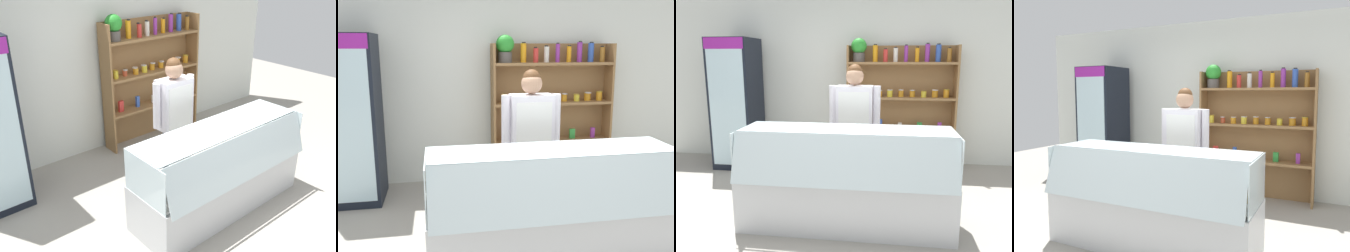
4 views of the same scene
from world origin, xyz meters
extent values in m
plane|color=gray|center=(0.00, 0.00, 0.00)|extent=(12.00, 12.00, 0.00)
cube|color=silver|center=(0.00, 2.33, 1.35)|extent=(6.80, 0.10, 2.70)
cube|color=black|center=(-1.87, 1.79, 1.00)|extent=(0.63, 0.65, 1.99)
cube|color=silver|center=(-1.87, 1.46, 1.00)|extent=(0.55, 0.01, 1.79)
cube|color=#8C1E8C|center=(-1.87, 1.46, 1.90)|extent=(0.59, 0.01, 0.16)
cylinder|color=#2D8C38|center=(-2.06, 1.53, 0.36)|extent=(0.06, 0.06, 0.21)
cylinder|color=#3356B2|center=(-1.94, 1.53, 0.33)|extent=(0.07, 0.07, 0.15)
cylinder|color=#3356B2|center=(-1.81, 1.53, 0.33)|extent=(0.05, 0.05, 0.16)
cylinder|color=#3356B2|center=(-1.68, 1.53, 0.34)|extent=(0.06, 0.06, 0.18)
cylinder|color=silver|center=(-2.06, 1.53, 0.88)|extent=(0.07, 0.07, 0.20)
cylinder|color=red|center=(-1.94, 1.53, 0.85)|extent=(0.06, 0.06, 0.15)
cylinder|color=orange|center=(-1.81, 1.53, 0.87)|extent=(0.07, 0.07, 0.17)
cylinder|color=#9E6623|center=(-1.68, 1.53, 0.89)|extent=(0.06, 0.06, 0.22)
cylinder|color=#2D8C38|center=(-2.04, 1.53, 1.41)|extent=(0.05, 0.05, 0.20)
cylinder|color=orange|center=(-1.87, 1.53, 1.40)|extent=(0.05, 0.05, 0.18)
cylinder|color=silver|center=(-1.70, 1.53, 1.40)|extent=(0.07, 0.07, 0.18)
cube|color=olive|center=(0.66, 2.19, 0.94)|extent=(1.65, 0.02, 1.88)
cube|color=olive|center=(-0.15, 2.05, 0.94)|extent=(0.03, 0.28, 1.88)
cube|color=olive|center=(1.47, 2.05, 0.94)|extent=(0.03, 0.28, 1.88)
cube|color=olive|center=(0.66, 2.05, 0.56)|extent=(1.59, 0.28, 0.04)
cube|color=olive|center=(0.66, 2.05, 1.09)|extent=(1.59, 0.28, 0.04)
cube|color=olive|center=(0.66, 2.05, 1.62)|extent=(1.59, 0.28, 0.04)
cylinder|color=#4C4742|center=(0.01, 2.05, 1.71)|extent=(0.18, 0.18, 0.14)
sphere|color=green|center=(0.01, 2.05, 1.87)|extent=(0.24, 0.24, 0.24)
cylinder|color=orange|center=(0.26, 2.07, 1.76)|extent=(0.08, 0.08, 0.25)
cylinder|color=black|center=(0.26, 2.05, 1.89)|extent=(0.05, 0.05, 0.02)
cylinder|color=red|center=(0.41, 2.02, 1.73)|extent=(0.07, 0.07, 0.18)
cylinder|color=black|center=(0.41, 2.05, 1.83)|extent=(0.04, 0.04, 0.02)
cylinder|color=silver|center=(0.56, 2.04, 1.74)|extent=(0.07, 0.07, 0.20)
cylinder|color=black|center=(0.56, 2.05, 1.85)|extent=(0.04, 0.04, 0.02)
cylinder|color=purple|center=(0.72, 2.05, 1.76)|extent=(0.06, 0.06, 0.24)
cylinder|color=black|center=(0.72, 2.05, 1.88)|extent=(0.04, 0.04, 0.02)
cylinder|color=orange|center=(0.88, 2.07, 1.74)|extent=(0.06, 0.06, 0.21)
cylinder|color=black|center=(0.88, 2.05, 1.85)|extent=(0.04, 0.04, 0.02)
cylinder|color=purple|center=(1.03, 2.07, 1.77)|extent=(0.07, 0.07, 0.26)
cylinder|color=black|center=(1.03, 2.05, 1.91)|extent=(0.05, 0.05, 0.02)
cylinder|color=#3356B2|center=(1.19, 2.06, 1.76)|extent=(0.08, 0.08, 0.25)
cylinder|color=black|center=(1.19, 2.05, 1.90)|extent=(0.05, 0.05, 0.02)
cylinder|color=#9E6623|center=(1.35, 2.04, 1.74)|extent=(0.07, 0.07, 0.20)
cylinder|color=black|center=(1.35, 2.05, 1.84)|extent=(0.04, 0.04, 0.02)
cylinder|color=yellow|center=(-0.01, 2.04, 1.16)|extent=(0.07, 0.07, 0.11)
cylinder|color=gold|center=(-0.01, 2.05, 1.22)|extent=(0.07, 0.07, 0.01)
cylinder|color=#BF4C2D|center=(0.16, 2.07, 1.15)|extent=(0.07, 0.07, 0.08)
cylinder|color=silver|center=(0.16, 2.05, 1.20)|extent=(0.07, 0.07, 0.01)
cylinder|color=orange|center=(0.34, 2.04, 1.15)|extent=(0.08, 0.08, 0.09)
cylinder|color=silver|center=(0.34, 2.05, 1.20)|extent=(0.08, 0.08, 0.01)
cylinder|color=yellow|center=(0.50, 2.04, 1.16)|extent=(0.08, 0.08, 0.10)
cylinder|color=silver|center=(0.50, 2.05, 1.21)|extent=(0.09, 0.09, 0.01)
cylinder|color=orange|center=(0.67, 2.07, 1.16)|extent=(0.08, 0.08, 0.10)
cylinder|color=silver|center=(0.67, 2.05, 1.22)|extent=(0.08, 0.08, 0.01)
cylinder|color=orange|center=(0.84, 2.07, 1.16)|extent=(0.08, 0.08, 0.10)
cylinder|color=silver|center=(0.84, 2.05, 1.21)|extent=(0.08, 0.08, 0.01)
cylinder|color=yellow|center=(1.00, 2.04, 1.15)|extent=(0.08, 0.08, 0.08)
cylinder|color=gold|center=(1.00, 2.05, 1.20)|extent=(0.08, 0.08, 0.01)
cylinder|color=orange|center=(1.17, 2.07, 1.16)|extent=(0.09, 0.09, 0.10)
cylinder|color=silver|center=(1.17, 2.05, 1.22)|extent=(0.09, 0.09, 0.01)
cylinder|color=orange|center=(1.34, 2.06, 1.17)|extent=(0.08, 0.08, 0.11)
cylinder|color=gold|center=(1.34, 2.05, 1.23)|extent=(0.09, 0.09, 0.01)
cube|color=red|center=(0.06, 2.05, 0.67)|extent=(0.08, 0.04, 0.17)
cube|color=#3356B2|center=(0.36, 2.05, 0.67)|extent=(0.05, 0.04, 0.17)
cube|color=silver|center=(0.66, 2.05, 0.64)|extent=(0.06, 0.05, 0.12)
cube|color=#2D8C38|center=(0.96, 2.05, 0.65)|extent=(0.08, 0.04, 0.14)
cube|color=purple|center=(1.27, 2.05, 0.65)|extent=(0.06, 0.04, 0.14)
cube|color=silver|center=(0.07, 0.07, 0.28)|extent=(2.12, 0.67, 0.55)
cube|color=white|center=(0.07, 0.07, 0.57)|extent=(2.06, 0.61, 0.03)
cube|color=silver|center=(0.07, -0.24, 0.78)|extent=(2.08, 0.16, 0.47)
cube|color=silver|center=(0.07, 0.12, 1.00)|extent=(2.08, 0.51, 0.01)
cube|color=silver|center=(-0.98, 0.07, 0.78)|extent=(0.01, 0.63, 0.45)
cube|color=silver|center=(1.12, 0.07, 0.78)|extent=(0.01, 0.63, 0.45)
cube|color=beige|center=(-0.82, 0.15, 0.61)|extent=(0.17, 0.13, 0.05)
cube|color=white|center=(-0.82, -0.05, 0.61)|extent=(0.05, 0.03, 0.02)
cube|color=tan|center=(-0.60, 0.15, 0.61)|extent=(0.16, 0.11, 0.05)
cube|color=white|center=(-0.60, -0.05, 0.61)|extent=(0.05, 0.03, 0.02)
cube|color=tan|center=(-0.38, 0.15, 0.61)|extent=(0.16, 0.13, 0.05)
cube|color=white|center=(-0.38, -0.05, 0.61)|extent=(0.05, 0.03, 0.02)
cube|color=beige|center=(-0.16, 0.15, 0.61)|extent=(0.16, 0.11, 0.06)
cube|color=white|center=(-0.16, -0.05, 0.61)|extent=(0.05, 0.03, 0.02)
cube|color=tan|center=(0.07, 0.15, 0.61)|extent=(0.16, 0.11, 0.04)
cube|color=white|center=(0.07, -0.05, 0.61)|extent=(0.05, 0.03, 0.02)
cube|color=beige|center=(0.29, 0.15, 0.61)|extent=(0.16, 0.14, 0.05)
cube|color=white|center=(0.29, -0.05, 0.61)|extent=(0.05, 0.03, 0.02)
cube|color=tan|center=(0.51, 0.15, 0.61)|extent=(0.16, 0.10, 0.04)
cube|color=white|center=(0.51, -0.05, 0.61)|extent=(0.05, 0.03, 0.02)
cube|color=beige|center=(0.73, 0.15, 0.61)|extent=(0.17, 0.14, 0.04)
cube|color=white|center=(0.73, -0.05, 0.61)|extent=(0.05, 0.03, 0.02)
cube|color=beige|center=(0.96, 0.15, 0.61)|extent=(0.16, 0.13, 0.06)
cube|color=white|center=(0.96, -0.05, 0.61)|extent=(0.05, 0.03, 0.02)
cylinder|color=tan|center=(-0.81, -0.03, 0.65)|extent=(0.17, 0.15, 0.13)
cylinder|color=#C1706B|center=(-0.59, -0.03, 0.65)|extent=(0.15, 0.15, 0.14)
cylinder|color=white|center=(0.60, -0.01, 0.68)|extent=(0.07, 0.07, 0.18)
cylinder|color=white|center=(0.70, -0.01, 0.68)|extent=(0.07, 0.07, 0.19)
cylinder|color=#2D2D38|center=(-0.03, 0.87, 0.37)|extent=(0.13, 0.13, 0.75)
cylinder|color=#2D2D38|center=(0.16, 0.87, 0.37)|extent=(0.13, 0.13, 0.75)
cube|color=white|center=(0.07, 0.87, 1.06)|extent=(0.43, 0.24, 0.62)
cube|color=white|center=(0.07, 0.75, 0.73)|extent=(0.36, 0.01, 1.16)
cylinder|color=white|center=(-0.20, 0.87, 1.09)|extent=(0.09, 0.09, 0.56)
cylinder|color=white|center=(0.33, 0.87, 1.09)|extent=(0.09, 0.09, 0.56)
sphere|color=tan|center=(0.07, 0.87, 1.48)|extent=(0.21, 0.21, 0.21)
sphere|color=brown|center=(0.07, 0.88, 1.53)|extent=(0.18, 0.18, 0.18)
camera|label=1|loc=(-2.72, -2.34, 2.70)|focal=40.00mm
camera|label=2|loc=(-0.87, -2.79, 1.85)|focal=40.00mm
camera|label=3|loc=(0.46, -3.04, 1.69)|focal=35.00mm
camera|label=4|loc=(1.69, -2.70, 1.55)|focal=35.00mm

